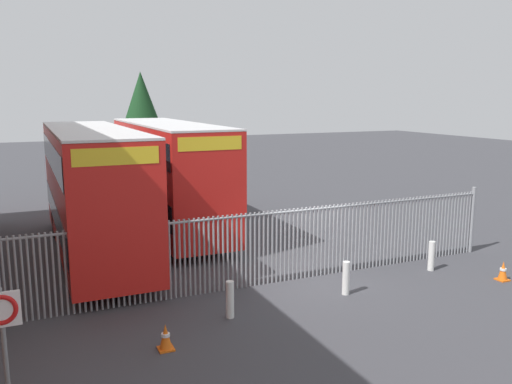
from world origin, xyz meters
TOP-DOWN VIEW (x-y plane):
  - ground_plane at (0.00, 8.00)m, footprint 100.00×100.00m
  - palisade_fence at (-0.98, 0.00)m, footprint 15.24×0.14m
  - double_decker_bus_near_gate at (-2.31, 7.75)m, footprint 2.54×10.81m
  - double_decker_bus_behind_fence_left at (-5.65, 5.19)m, footprint 2.54×10.81m
  - bollard_near_left at (-3.30, -1.82)m, footprint 0.20×0.20m
  - bollard_center_front at (0.23, -1.66)m, footprint 0.20×0.20m
  - bollard_near_right at (3.88, -1.01)m, footprint 0.20×0.20m
  - traffic_cone_by_gate at (5.20, -2.62)m, footprint 0.34×0.34m
  - traffic_cone_mid_forecourt at (-5.20, -2.84)m, footprint 0.34×0.34m
  - speed_limit_sign_post at (-8.26, -4.40)m, footprint 0.60×0.14m
  - tree_tall_back at (1.01, 28.47)m, footprint 3.93×3.93m

SIDE VIEW (x-z plane):
  - ground_plane at x=0.00m, z-range 0.00..0.00m
  - traffic_cone_by_gate at x=5.20m, z-range -0.01..0.58m
  - traffic_cone_mid_forecourt at x=-5.20m, z-range -0.01..0.58m
  - bollard_near_left at x=-3.30m, z-range 0.00..0.95m
  - bollard_center_front at x=0.23m, z-range 0.00..0.95m
  - bollard_near_right at x=3.88m, z-range 0.00..0.95m
  - palisade_fence at x=-0.98m, z-range 0.01..2.36m
  - speed_limit_sign_post at x=-8.26m, z-range 0.58..2.98m
  - double_decker_bus_near_gate at x=-2.31m, z-range 0.21..4.63m
  - double_decker_bus_behind_fence_left at x=-5.65m, z-range 0.21..4.63m
  - tree_tall_back at x=1.01m, z-range 0.91..8.35m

